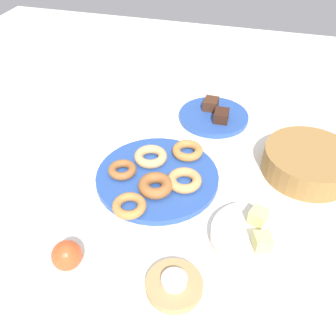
{
  "coord_description": "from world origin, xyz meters",
  "views": [
    {
      "loc": [
        0.71,
        0.22,
        0.68
      ],
      "look_at": [
        0.0,
        0.03,
        0.05
      ],
      "focal_mm": 39.39,
      "sensor_mm": 36.0,
      "label": 1
    }
  ],
  "objects_px": {
    "donut_1": "(184,180)",
    "donut_3": "(129,206)",
    "donut_5": "(155,185)",
    "melon_chunk_left": "(258,216)",
    "fruit_bowl": "(254,238)",
    "cake_plate": "(213,117)",
    "donut_2": "(151,157)",
    "brownie_near": "(211,104)",
    "donut_plate": "(157,177)",
    "donut_4": "(122,170)",
    "tealight": "(174,280)",
    "donut_0": "(187,151)",
    "basket": "(308,162)",
    "brownie_far": "(221,116)",
    "apple": "(67,255)",
    "melon_chunk_right": "(262,242)",
    "candle_holder": "(174,285)"
  },
  "relations": [
    {
      "from": "donut_2",
      "to": "apple",
      "type": "xyz_separation_m",
      "value": [
        0.37,
        -0.07,
        0.0
      ]
    },
    {
      "from": "tealight",
      "to": "apple",
      "type": "height_order",
      "value": "apple"
    },
    {
      "from": "donut_0",
      "to": "donut_1",
      "type": "distance_m",
      "value": 0.13
    },
    {
      "from": "donut_1",
      "to": "donut_5",
      "type": "distance_m",
      "value": 0.08
    },
    {
      "from": "donut_5",
      "to": "brownie_near",
      "type": "relative_size",
      "value": 1.64
    },
    {
      "from": "donut_1",
      "to": "fruit_bowl",
      "type": "bearing_deg",
      "value": 56.3
    },
    {
      "from": "cake_plate",
      "to": "candle_holder",
      "type": "bearing_deg",
      "value": 2.93
    },
    {
      "from": "melon_chunk_left",
      "to": "apple",
      "type": "distance_m",
      "value": 0.43
    },
    {
      "from": "donut_5",
      "to": "cake_plate",
      "type": "xyz_separation_m",
      "value": [
        -0.39,
        0.08,
        -0.02
      ]
    },
    {
      "from": "donut_3",
      "to": "brownie_near",
      "type": "bearing_deg",
      "value": 168.18
    },
    {
      "from": "donut_5",
      "to": "melon_chunk_left",
      "type": "bearing_deg",
      "value": 78.29
    },
    {
      "from": "donut_3",
      "to": "cake_plate",
      "type": "distance_m",
      "value": 0.49
    },
    {
      "from": "donut_4",
      "to": "brownie_near",
      "type": "distance_m",
      "value": 0.43
    },
    {
      "from": "donut_2",
      "to": "brownie_near",
      "type": "distance_m",
      "value": 0.34
    },
    {
      "from": "donut_4",
      "to": "candle_holder",
      "type": "xyz_separation_m",
      "value": [
        0.29,
        0.22,
        -0.02
      ]
    },
    {
      "from": "donut_plate",
      "to": "donut_3",
      "type": "xyz_separation_m",
      "value": [
        0.14,
        -0.03,
        0.02
      ]
    },
    {
      "from": "donut_0",
      "to": "donut_3",
      "type": "bearing_deg",
      "value": -19.51
    },
    {
      "from": "tealight",
      "to": "fruit_bowl",
      "type": "xyz_separation_m",
      "value": [
        -0.16,
        0.15,
        -0.01
      ]
    },
    {
      "from": "donut_5",
      "to": "melon_chunk_left",
      "type": "relative_size",
      "value": 2.51
    },
    {
      "from": "donut_2",
      "to": "donut_3",
      "type": "height_order",
      "value": "donut_2"
    },
    {
      "from": "apple",
      "to": "donut_5",
      "type": "bearing_deg",
      "value": 154.96
    },
    {
      "from": "cake_plate",
      "to": "fruit_bowl",
      "type": "height_order",
      "value": "fruit_bowl"
    },
    {
      "from": "donut_1",
      "to": "cake_plate",
      "type": "bearing_deg",
      "value": 177.41
    },
    {
      "from": "cake_plate",
      "to": "donut_3",
      "type": "bearing_deg",
      "value": -14.61
    },
    {
      "from": "apple",
      "to": "donut_2",
      "type": "bearing_deg",
      "value": 169.01
    },
    {
      "from": "brownie_far",
      "to": "fruit_bowl",
      "type": "distance_m",
      "value": 0.48
    },
    {
      "from": "basket",
      "to": "donut_1",
      "type": "bearing_deg",
      "value": -63.36
    },
    {
      "from": "cake_plate",
      "to": "tealight",
      "type": "distance_m",
      "value": 0.65
    },
    {
      "from": "donut_2",
      "to": "basket",
      "type": "relative_size",
      "value": 0.38
    },
    {
      "from": "donut_3",
      "to": "donut_5",
      "type": "xyz_separation_m",
      "value": [
        -0.08,
        0.04,
        0.0
      ]
    },
    {
      "from": "brownie_far",
      "to": "brownie_near",
      "type": "bearing_deg",
      "value": -143.97
    },
    {
      "from": "donut_plate",
      "to": "basket",
      "type": "bearing_deg",
      "value": 109.7
    },
    {
      "from": "donut_1",
      "to": "donut_3",
      "type": "xyz_separation_m",
      "value": [
        0.12,
        -0.11,
        -0.0
      ]
    },
    {
      "from": "donut_0",
      "to": "basket",
      "type": "distance_m",
      "value": 0.33
    },
    {
      "from": "melon_chunk_left",
      "to": "donut_4",
      "type": "bearing_deg",
      "value": -104.17
    },
    {
      "from": "cake_plate",
      "to": "tealight",
      "type": "relative_size",
      "value": 4.32
    },
    {
      "from": "donut_plate",
      "to": "melon_chunk_right",
      "type": "height_order",
      "value": "melon_chunk_right"
    },
    {
      "from": "brownie_far",
      "to": "fruit_bowl",
      "type": "bearing_deg",
      "value": 18.27
    },
    {
      "from": "donut_4",
      "to": "apple",
      "type": "xyz_separation_m",
      "value": [
        0.29,
        -0.01,
        0.0
      ]
    },
    {
      "from": "donut_1",
      "to": "basket",
      "type": "bearing_deg",
      "value": 116.64
    },
    {
      "from": "donut_plate",
      "to": "basket",
      "type": "height_order",
      "value": "basket"
    },
    {
      "from": "candle_holder",
      "to": "apple",
      "type": "distance_m",
      "value": 0.24
    },
    {
      "from": "donut_1",
      "to": "melon_chunk_right",
      "type": "height_order",
      "value": "melon_chunk_right"
    },
    {
      "from": "brownie_far",
      "to": "basket",
      "type": "xyz_separation_m",
      "value": [
        0.17,
        0.27,
        0.0
      ]
    },
    {
      "from": "donut_plate",
      "to": "donut_4",
      "type": "height_order",
      "value": "donut_4"
    },
    {
      "from": "fruit_bowl",
      "to": "melon_chunk_left",
      "type": "relative_size",
      "value": 5.54
    },
    {
      "from": "donut_1",
      "to": "cake_plate",
      "type": "distance_m",
      "value": 0.35
    },
    {
      "from": "donut_plate",
      "to": "donut_2",
      "type": "xyz_separation_m",
      "value": [
        -0.05,
        -0.04,
        0.02
      ]
    },
    {
      "from": "donut_0",
      "to": "brownie_near",
      "type": "xyz_separation_m",
      "value": [
        -0.26,
        0.02,
        0.0
      ]
    },
    {
      "from": "donut_1",
      "to": "donut_4",
      "type": "distance_m",
      "value": 0.17
    }
  ]
}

